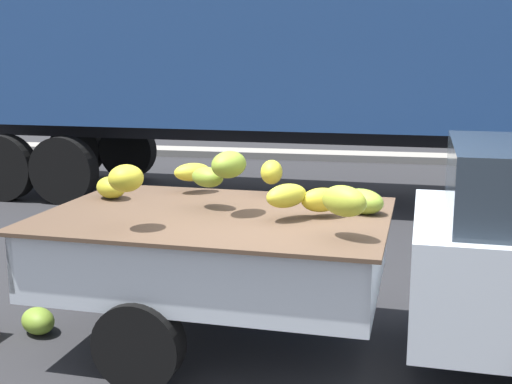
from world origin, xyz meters
TOP-DOWN VIEW (x-y plane):
  - ground at (0.00, 0.00)m, footprint 220.00×220.00m
  - curb_strip at (0.00, 10.49)m, footprint 80.00×0.80m
  - pickup_truck at (1.22, 0.08)m, footprint 4.81×2.11m
  - semi_trailer at (-0.80, 5.89)m, footprint 12.10×3.11m
  - fallen_banana_bunch_near_tailgate at (-2.19, 0.06)m, footprint 0.44×0.42m

SIDE VIEW (x-z plane):
  - ground at x=0.00m, z-range 0.00..0.00m
  - curb_strip at x=0.00m, z-range 0.00..0.16m
  - fallen_banana_bunch_near_tailgate at x=-2.19m, z-range 0.00..0.22m
  - pickup_truck at x=1.22m, z-range 0.03..1.73m
  - semi_trailer at x=-0.80m, z-range 0.57..4.52m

